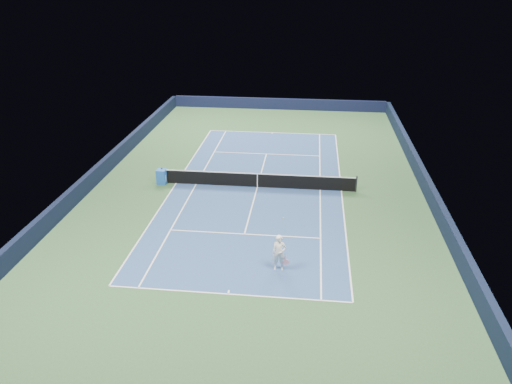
# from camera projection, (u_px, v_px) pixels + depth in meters

# --- Properties ---
(ground) EXTENTS (40.00, 40.00, 0.00)m
(ground) POSITION_uv_depth(u_px,v_px,m) (257.00, 187.00, 32.88)
(ground) COLOR #2B4C29
(ground) RESTS_ON ground
(wall_far) EXTENTS (22.00, 0.35, 1.10)m
(wall_far) POSITION_uv_depth(u_px,v_px,m) (279.00, 104.00, 50.60)
(wall_far) COLOR black
(wall_far) RESTS_ON ground
(wall_right) EXTENTS (0.35, 40.00, 1.10)m
(wall_right) POSITION_uv_depth(u_px,v_px,m) (427.00, 187.00, 31.54)
(wall_right) COLOR black
(wall_right) RESTS_ON ground
(wall_left) EXTENTS (0.35, 40.00, 1.10)m
(wall_left) POSITION_uv_depth(u_px,v_px,m) (99.00, 172.00, 33.76)
(wall_left) COLOR black
(wall_left) RESTS_ON ground
(court_surface) EXTENTS (10.97, 23.77, 0.01)m
(court_surface) POSITION_uv_depth(u_px,v_px,m) (257.00, 187.00, 32.88)
(court_surface) COLOR navy
(court_surface) RESTS_ON ground
(baseline_far) EXTENTS (10.97, 0.08, 0.00)m
(baseline_far) POSITION_uv_depth(u_px,v_px,m) (272.00, 133.00, 43.63)
(baseline_far) COLOR white
(baseline_far) RESTS_ON ground
(baseline_near) EXTENTS (10.97, 0.08, 0.00)m
(baseline_near) POSITION_uv_depth(u_px,v_px,m) (228.00, 294.00, 22.12)
(baseline_near) COLOR white
(baseline_near) RESTS_ON ground
(sideline_doubles_right) EXTENTS (0.08, 23.77, 0.00)m
(sideline_doubles_right) POSITION_uv_depth(u_px,v_px,m) (341.00, 191.00, 32.31)
(sideline_doubles_right) COLOR white
(sideline_doubles_right) RESTS_ON ground
(sideline_doubles_left) EXTENTS (0.08, 23.77, 0.00)m
(sideline_doubles_left) POSITION_uv_depth(u_px,v_px,m) (176.00, 183.00, 33.44)
(sideline_doubles_left) COLOR white
(sideline_doubles_left) RESTS_ON ground
(sideline_singles_right) EXTENTS (0.08, 23.77, 0.00)m
(sideline_singles_right) POSITION_uv_depth(u_px,v_px,m) (320.00, 190.00, 32.46)
(sideline_singles_right) COLOR white
(sideline_singles_right) RESTS_ON ground
(sideline_singles_left) EXTENTS (0.08, 23.77, 0.00)m
(sideline_singles_left) POSITION_uv_depth(u_px,v_px,m) (196.00, 184.00, 33.30)
(sideline_singles_left) COLOR white
(sideline_singles_left) RESTS_ON ground
(service_line_far) EXTENTS (8.23, 0.08, 0.00)m
(service_line_far) POSITION_uv_depth(u_px,v_px,m) (266.00, 154.00, 38.67)
(service_line_far) COLOR white
(service_line_far) RESTS_ON ground
(service_line_near) EXTENTS (8.23, 0.08, 0.00)m
(service_line_near) POSITION_uv_depth(u_px,v_px,m) (244.00, 234.00, 27.08)
(service_line_near) COLOR white
(service_line_near) RESTS_ON ground
(center_service_line) EXTENTS (0.08, 12.80, 0.00)m
(center_service_line) POSITION_uv_depth(u_px,v_px,m) (257.00, 187.00, 32.88)
(center_service_line) COLOR white
(center_service_line) RESTS_ON ground
(center_mark_far) EXTENTS (0.08, 0.30, 0.00)m
(center_mark_far) POSITION_uv_depth(u_px,v_px,m) (272.00, 133.00, 43.50)
(center_mark_far) COLOR white
(center_mark_far) RESTS_ON ground
(center_mark_near) EXTENTS (0.08, 0.30, 0.00)m
(center_mark_near) POSITION_uv_depth(u_px,v_px,m) (228.00, 292.00, 22.26)
(center_mark_near) COLOR white
(center_mark_near) RESTS_ON ground
(tennis_net) EXTENTS (12.90, 0.10, 1.07)m
(tennis_net) POSITION_uv_depth(u_px,v_px,m) (257.00, 180.00, 32.67)
(tennis_net) COLOR black
(tennis_net) RESTS_ON ground
(sponsor_cube) EXTENTS (0.66, 0.60, 1.00)m
(sponsor_cube) POSITION_uv_depth(u_px,v_px,m) (162.00, 177.00, 33.20)
(sponsor_cube) COLOR blue
(sponsor_cube) RESTS_ON ground
(tennis_player) EXTENTS (0.83, 1.27, 2.29)m
(tennis_player) POSITION_uv_depth(u_px,v_px,m) (279.00, 253.00, 23.57)
(tennis_player) COLOR white
(tennis_player) RESTS_ON ground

